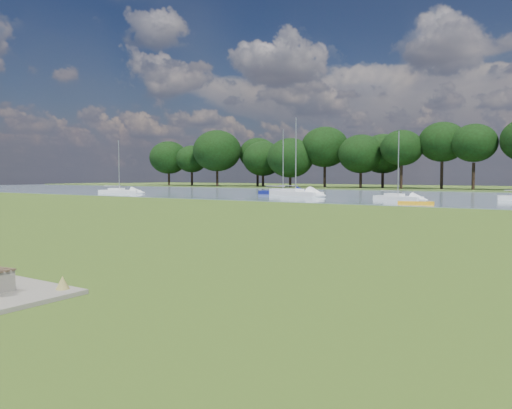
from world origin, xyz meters
The scene contains 9 objects.
ground centered at (0.00, 0.00, 0.00)m, with size 220.00×220.00×0.00m, color #4D6323.
river centered at (0.00, 42.00, 0.00)m, with size 220.00×40.00×0.10m, color slate.
far_bank centered at (0.00, 72.00, 0.00)m, with size 220.00×20.00×0.40m, color #4C6626.
kayak centered at (-0.65, 24.00, 0.20)m, with size 3.00×0.70×0.30m, color #FDAC15.
tree_line centered at (-9.41, 68.00, 7.12)m, with size 125.26×9.91×12.00m.
sailboat_3 centered at (-42.68, 28.17, 0.49)m, with size 5.78×3.62×7.40m.
sailboat_4 centered at (-4.46, 31.01, 0.46)m, with size 5.26×2.68×7.06m.
sailboat_5 centered at (-21.53, 37.08, 0.51)m, with size 6.56×1.98×8.52m.
sailboat_7 centered at (-18.08, 34.22, 0.57)m, with size 7.63×3.98×9.54m.
Camera 1 is at (11.22, -19.55, 2.65)m, focal length 35.00 mm.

